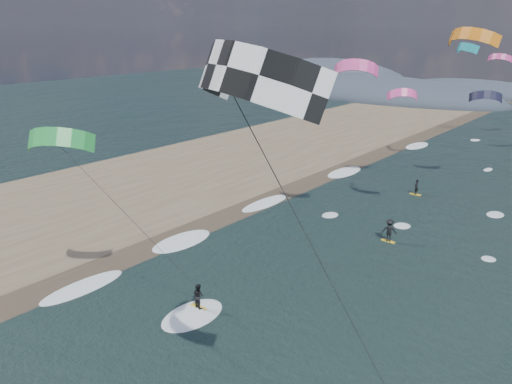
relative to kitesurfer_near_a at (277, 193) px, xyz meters
The scene contains 8 objects.
sand_strip 36.82m from the kitesurfer_near_a, 163.94° to the left, with size 26.00×240.00×0.00m, color brown.
wet_sand_strip 26.42m from the kitesurfer_near_a, 155.79° to the left, with size 3.00×240.00×0.00m, color #382D23.
coastal_hills 120.99m from the kitesurfer_near_a, 116.77° to the left, with size 80.00×41.00×15.00m.
kitesurfer_near_a is the anchor object (origin of this frame).
kitesurfer_near_b 16.10m from the kitesurfer_near_a, 162.88° to the left, with size 6.90×8.91×12.12m.
far_kitesurfers 32.44m from the kitesurfer_near_a, 101.92° to the left, with size 11.56×13.08×1.86m.
bg_kite_field 55.10m from the kitesurfer_near_a, 99.19° to the left, with size 12.70×69.75×8.50m.
shoreline_surf 27.61m from the kitesurfer_near_a, 144.56° to the left, with size 2.40×79.40×0.11m.
Camera 1 is at (16.30, -8.70, 16.07)m, focal length 35.00 mm.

